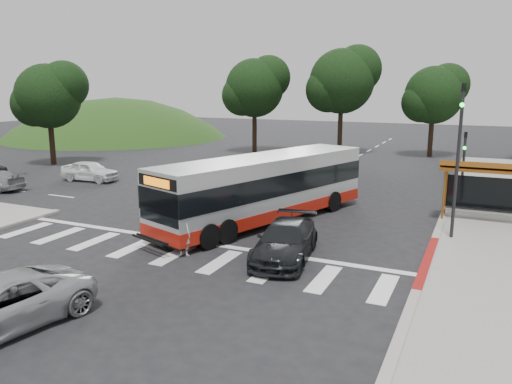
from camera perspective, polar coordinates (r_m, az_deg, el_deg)
The scene contains 17 objects.
ground at distance 23.81m, azimuth -2.58°, elevation -3.56°, with size 140.00×140.00×0.00m, color black.
sidewalk_east at distance 29.07m, azimuth 24.97°, elevation -1.69°, with size 4.00×40.00×0.12m, color gray.
curb_east at distance 29.10m, azimuth 21.04°, elevation -1.32°, with size 0.30×40.00×0.15m, color #9E9991.
curb_east_red at distance 19.48m, azimuth 18.95°, elevation -7.56°, with size 0.32×6.00×0.15m, color maroon.
hillside_nw at distance 66.23m, azimuth -15.53°, elevation 6.05°, with size 44.00×44.00×10.00m, color #184215.
crosswalk_ladder at distance 19.70m, azimuth -9.30°, elevation -7.05°, with size 18.00×2.60×0.01m, color silver.
bus_shelter at distance 25.79m, azimuth 24.95°, elevation 1.89°, with size 4.20×1.60×2.86m.
traffic_signal_ne_tall at distance 22.03m, azimuth 22.15°, elevation 4.59°, with size 0.18×0.37×6.50m.
traffic_signal_ne_short at distance 29.14m, azimuth 22.64°, elevation 3.38°, with size 0.18×0.37×4.00m.
tree_north_a at distance 48.08m, azimuth 9.89°, elevation 12.49°, with size 6.60×6.15×10.17m.
tree_north_b at distance 48.64m, azimuth 19.74°, elevation 10.48°, with size 5.72×5.33×8.43m.
tree_north_c at distance 48.92m, azimuth -0.05°, elevation 11.91°, with size 6.16×5.74×9.30m.
tree_west_a at distance 44.50m, azimuth -22.55°, elevation 10.19°, with size 5.72×5.33×8.43m.
transit_bus at distance 23.73m, azimuth 0.97°, elevation 0.32°, with size 2.64×12.19×3.15m, color #AFB1B4, non-canonical shape.
pedestrian at distance 19.32m, azimuth -8.27°, elevation -4.85°, with size 0.60×0.39×1.65m, color silver.
dark_sedan at distance 18.86m, azimuth 3.37°, elevation -5.58°, with size 1.94×4.77×1.38m, color black.
west_car_white at distance 36.03m, azimuth -18.45°, elevation 2.30°, with size 1.63×4.06×1.38m, color white.
Camera 1 is at (10.53, -20.37, 6.39)m, focal length 35.00 mm.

